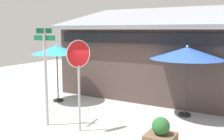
{
  "coord_description": "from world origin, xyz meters",
  "views": [
    {
      "loc": [
        5.19,
        -7.39,
        3.11
      ],
      "look_at": [
        0.21,
        1.2,
        1.6
      ],
      "focal_mm": 42.7,
      "sensor_mm": 36.0,
      "label": 1
    }
  ],
  "objects_px": {
    "stop_sign": "(79,68)",
    "patio_umbrella_royal_blue_center": "(187,54)",
    "patio_umbrella_teal_left": "(57,50)",
    "street_sign_post": "(46,68)",
    "sidewalk_planter": "(160,137)"
  },
  "relations": [
    {
      "from": "patio_umbrella_teal_left",
      "to": "patio_umbrella_royal_blue_center",
      "type": "bearing_deg",
      "value": 8.51
    },
    {
      "from": "street_sign_post",
      "to": "patio_umbrella_royal_blue_center",
      "type": "distance_m",
      "value": 4.88
    },
    {
      "from": "street_sign_post",
      "to": "stop_sign",
      "type": "bearing_deg",
      "value": 5.65
    },
    {
      "from": "stop_sign",
      "to": "patio_umbrella_teal_left",
      "type": "xyz_separation_m",
      "value": [
        -2.91,
        2.31,
        0.25
      ]
    },
    {
      "from": "patio_umbrella_teal_left",
      "to": "street_sign_post",
      "type": "bearing_deg",
      "value": -55.24
    },
    {
      "from": "stop_sign",
      "to": "patio_umbrella_teal_left",
      "type": "bearing_deg",
      "value": 141.61
    },
    {
      "from": "street_sign_post",
      "to": "sidewalk_planter",
      "type": "distance_m",
      "value": 4.15
    },
    {
      "from": "stop_sign",
      "to": "patio_umbrella_royal_blue_center",
      "type": "distance_m",
      "value": 3.94
    },
    {
      "from": "patio_umbrella_teal_left",
      "to": "sidewalk_planter",
      "type": "bearing_deg",
      "value": -22.68
    },
    {
      "from": "stop_sign",
      "to": "sidewalk_planter",
      "type": "bearing_deg",
      "value": -0.07
    },
    {
      "from": "patio_umbrella_teal_left",
      "to": "sidewalk_planter",
      "type": "xyz_separation_m",
      "value": [
        5.52,
        -2.31,
        -1.89
      ]
    },
    {
      "from": "street_sign_post",
      "to": "patio_umbrella_royal_blue_center",
      "type": "height_order",
      "value": "street_sign_post"
    },
    {
      "from": "stop_sign",
      "to": "patio_umbrella_royal_blue_center",
      "type": "xyz_separation_m",
      "value": [
        2.41,
        3.1,
        0.29
      ]
    },
    {
      "from": "stop_sign",
      "to": "street_sign_post",
      "type": "bearing_deg",
      "value": -174.35
    },
    {
      "from": "patio_umbrella_royal_blue_center",
      "to": "sidewalk_planter",
      "type": "height_order",
      "value": "patio_umbrella_royal_blue_center"
    }
  ]
}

